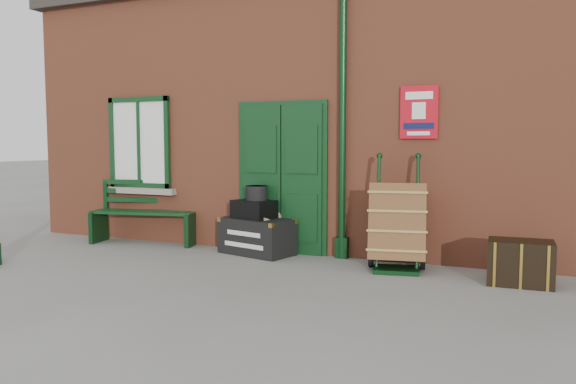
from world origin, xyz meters
The scene contains 10 objects.
ground centered at (0.00, 0.00, 0.00)m, with size 80.00×80.00×0.00m, color gray.
station_building centered at (0.00, 3.49, 2.16)m, with size 10.30×4.30×4.36m.
bench centered at (-2.68, 1.33, 0.54)m, with size 1.80×0.87×1.07m.
houdini_trunk centered at (-0.59, 1.22, 0.27)m, with size 1.07×0.59×0.53m, color black.
strongbox centered at (-0.64, 1.22, 0.67)m, with size 0.59×0.43×0.27m, color black.
hatbox centered at (-0.61, 1.25, 0.91)m, with size 0.32×0.32×0.21m, color black.
suitcase_back centered at (-0.56, 1.25, 0.35)m, with size 0.19×0.49×0.68m, color tan.
suitcase_front centered at (-0.38, 1.25, 0.30)m, with size 0.18×0.44×0.58m, color tan.
porter_trolley centered at (1.53, 1.05, 0.57)m, with size 0.85×0.90×1.48m.
dark_trunk centered at (3.02, 0.82, 0.26)m, with size 0.72×0.47×0.52m, color black.
Camera 1 is at (3.11, -6.13, 1.64)m, focal length 35.00 mm.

